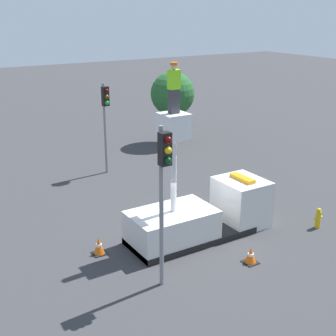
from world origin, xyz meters
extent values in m
plane|color=#38383A|center=(0.00, 0.00, 0.00)|extent=(120.00, 120.00, 0.00)
cube|color=black|center=(0.00, 0.00, 0.12)|extent=(4.98, 2.06, 0.24)
cube|color=silver|center=(-0.88, 0.00, 0.67)|extent=(3.23, 2.00, 1.35)
cube|color=silver|center=(2.49, 0.00, 0.97)|extent=(1.75, 2.00, 1.94)
cube|color=black|center=(3.38, 0.00, 1.36)|extent=(0.03, 1.70, 0.78)
cube|color=orange|center=(2.49, 0.00, 2.01)|extent=(0.36, 1.20, 0.14)
cylinder|color=silver|center=(-0.81, 0.00, 2.81)|extent=(0.22, 0.22, 2.92)
cube|color=silver|center=(-0.81, 0.00, 4.61)|extent=(0.94, 0.94, 0.90)
cube|color=#38383D|center=(-0.81, 0.00, 5.48)|extent=(0.34, 0.26, 0.84)
cube|color=#8CEA1E|center=(-0.81, 0.00, 6.23)|extent=(0.40, 0.26, 0.66)
sphere|color=beige|center=(-0.81, 0.00, 6.68)|extent=(0.23, 0.23, 0.23)
cylinder|color=orange|center=(-0.81, 0.00, 6.77)|extent=(0.26, 0.26, 0.09)
cylinder|color=gray|center=(-2.62, -2.17, 2.65)|extent=(0.14, 0.14, 5.31)
cube|color=black|center=(-2.62, -2.38, 4.66)|extent=(0.34, 0.28, 1.00)
sphere|color=#490707|center=(-2.62, -2.56, 4.97)|extent=(0.22, 0.22, 0.22)
sphere|color=gold|center=(-2.62, -2.56, 4.66)|extent=(0.22, 0.22, 0.22)
sphere|color=#083710|center=(-2.62, -2.56, 4.35)|extent=(0.22, 0.22, 0.22)
cylinder|color=gray|center=(0.45, 8.79, 2.44)|extent=(0.14, 0.14, 4.87)
cube|color=black|center=(0.45, 8.58, 4.22)|extent=(0.34, 0.28, 1.00)
sphere|color=#490707|center=(0.45, 8.40, 4.53)|extent=(0.22, 0.22, 0.22)
sphere|color=#503C07|center=(0.45, 8.40, 4.22)|extent=(0.22, 0.22, 0.22)
sphere|color=green|center=(0.45, 8.40, 3.91)|extent=(0.22, 0.22, 0.22)
cylinder|color=gold|center=(4.94, -1.97, 0.36)|extent=(0.22, 0.22, 0.71)
sphere|color=gold|center=(4.94, -1.97, 0.77)|extent=(0.19, 0.19, 0.19)
cylinder|color=gold|center=(4.76, -1.97, 0.43)|extent=(0.12, 0.09, 0.09)
cylinder|color=gold|center=(5.11, -1.97, 0.43)|extent=(0.12, 0.09, 0.09)
cube|color=black|center=(-3.56, 0.73, 0.01)|extent=(0.49, 0.49, 0.03)
cone|color=orange|center=(-3.56, 0.73, 0.32)|extent=(0.41, 0.41, 0.64)
cylinder|color=white|center=(-3.56, 0.73, 0.35)|extent=(0.21, 0.21, 0.09)
cube|color=black|center=(0.73, -2.66, 0.01)|extent=(0.51, 0.51, 0.03)
cone|color=orange|center=(0.73, -2.66, 0.30)|extent=(0.42, 0.42, 0.59)
cylinder|color=white|center=(0.73, -2.66, 0.33)|extent=(0.22, 0.22, 0.08)
cylinder|color=brown|center=(6.66, 11.92, 1.14)|extent=(0.36, 0.36, 2.28)
sphere|color=#235B28|center=(6.66, 11.92, 3.28)|extent=(2.84, 2.84, 2.84)
camera|label=1|loc=(-9.39, -13.51, 8.56)|focal=50.00mm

